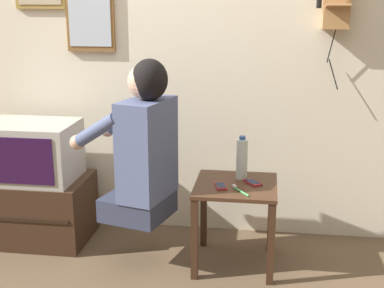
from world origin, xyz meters
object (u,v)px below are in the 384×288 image
cell_phone_held (221,186)px  toothbrush (240,190)px  cell_phone_spare (252,182)px  water_bottle (242,159)px  person (143,146)px  television (31,151)px

cell_phone_held → toothbrush: bearing=-43.0°
cell_phone_spare → water_bottle: (-0.07, 0.09, 0.12)m
person → television: person is taller
water_bottle → television: bearing=178.3°
television → water_bottle: 1.38m
person → television: 0.86m
water_bottle → person: bearing=-160.8°
toothbrush → water_bottle: bearing=54.4°
television → water_bottle: size_ratio=2.19×
person → water_bottle: size_ratio=3.58×
water_bottle → toothbrush: bearing=-89.5°
television → toothbrush: size_ratio=4.23×
cell_phone_spare → television: bearing=138.9°
water_bottle → cell_phone_held: bearing=-123.0°
person → toothbrush: size_ratio=6.93×
cell_phone_spare → toothbrush: bearing=-150.5°
toothbrush → cell_phone_spare: bearing=29.5°
cell_phone_held → water_bottle: (0.11, 0.17, 0.12)m
television → water_bottle: television is taller
cell_phone_held → water_bottle: size_ratio=0.50×
person → cell_phone_held: 0.51m
television → cell_phone_spare: television is taller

